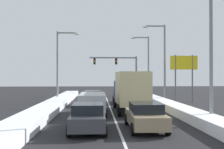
{
  "coord_description": "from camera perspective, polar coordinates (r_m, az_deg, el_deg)",
  "views": [
    {
      "loc": [
        -1.18,
        -7.92,
        2.98
      ],
      "look_at": [
        0.73,
        27.88,
        3.26
      ],
      "focal_mm": 42.74,
      "sensor_mm": 36.0,
      "label": 1
    }
  ],
  "objects": [
    {
      "name": "street_lamp_right_far",
      "position": [
        37.37,
        7.29,
        2.8
      ],
      "size": [
        2.66,
        0.36,
        8.57
      ],
      "color": "gray",
      "rests_on": "ground"
    },
    {
      "name": "snow_bank_left_shoulder",
      "position": [
        25.33,
        -12.47,
        -6.43
      ],
      "size": [
        1.88,
        37.26,
        0.67
      ],
      "primitive_type": "cube",
      "color": "white",
      "rests_on": "ground"
    },
    {
      "name": "street_lamp_left_mid",
      "position": [
        31.5,
        -10.94,
        3.08
      ],
      "size": [
        2.66,
        0.36,
        8.22
      ],
      "color": "gray",
      "rests_on": "ground"
    },
    {
      "name": "street_lamp_right_near",
      "position": [
        17.92,
        19.48,
        7.63
      ],
      "size": [
        2.66,
        0.36,
        9.32
      ],
      "color": "gray",
      "rests_on": "ground"
    },
    {
      "name": "ground_plane",
      "position": [
        21.7,
        0.09,
        -8.34
      ],
      "size": [
        120.0,
        120.0,
        0.0
      ],
      "primitive_type": "plane",
      "color": "black"
    },
    {
      "name": "snow_bank_right_shoulder",
      "position": [
        25.82,
        11.57,
        -6.33
      ],
      "size": [
        1.6,
        37.26,
        0.66
      ],
      "primitive_type": "cube",
      "color": "white",
      "rests_on": "ground"
    },
    {
      "name": "roadside_sign_right",
      "position": [
        32.02,
        15.13,
        1.42
      ],
      "size": [
        3.2,
        0.16,
        5.5
      ],
      "color": "#59595B",
      "rests_on": "ground"
    },
    {
      "name": "lane_stripe_between_right_lane_and_center_lane",
      "position": [
        25.06,
        -0.33,
        -7.27
      ],
      "size": [
        0.14,
        37.26,
        0.01
      ],
      "primitive_type": "cube",
      "color": "silver",
      "rests_on": "ground"
    },
    {
      "name": "sedan_charcoal_center_lane_nearest",
      "position": [
        14.87,
        -5.12,
        -9.01
      ],
      "size": [
        2.0,
        4.5,
        1.51
      ],
      "color": "#38383D",
      "rests_on": "ground"
    },
    {
      "name": "sedan_tan_right_lane_nearest",
      "position": [
        15.28,
        7.14,
        -8.78
      ],
      "size": [
        2.0,
        4.5,
        1.51
      ],
      "color": "#937F60",
      "rests_on": "ground"
    },
    {
      "name": "traffic_light_gantry",
      "position": [
        41.97,
        2.08,
        1.62
      ],
      "size": [
        7.54,
        0.47,
        6.2
      ],
      "color": "slate",
      "rests_on": "ground"
    },
    {
      "name": "suv_silver_center_lane_second",
      "position": [
        20.84,
        -4.18,
        -5.85
      ],
      "size": [
        2.16,
        4.9,
        1.67
      ],
      "color": "#B7BABF",
      "rests_on": "ground"
    },
    {
      "name": "street_lamp_right_mid",
      "position": [
        30.89,
        10.6,
        3.8
      ],
      "size": [
        2.66,
        0.36,
        8.88
      ],
      "color": "gray",
      "rests_on": "ground"
    },
    {
      "name": "sedan_white_center_lane_third",
      "position": [
        27.98,
        -4.15,
        -4.99
      ],
      "size": [
        2.0,
        4.5,
        1.51
      ],
      "color": "silver",
      "rests_on": "ground"
    },
    {
      "name": "box_truck_right_lane_second",
      "position": [
        22.51,
        3.97,
        -3.2
      ],
      "size": [
        2.53,
        7.2,
        3.36
      ],
      "color": "navy",
      "rests_on": "ground"
    },
    {
      "name": "sedan_black_right_lane_third",
      "position": [
        29.85,
        2.23,
        -4.71
      ],
      "size": [
        2.0,
        4.5,
        1.51
      ],
      "color": "black",
      "rests_on": "ground"
    }
  ]
}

